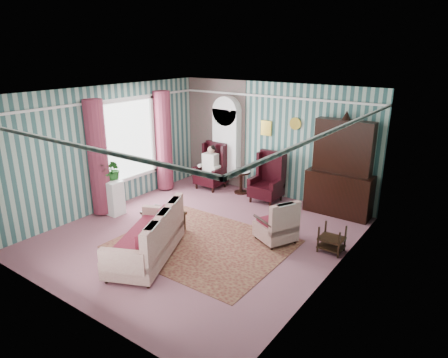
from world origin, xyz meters
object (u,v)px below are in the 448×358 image
Objects in this scene: wingback_left at (211,166)px; coffee_table at (164,221)px; seated_woman at (211,167)px; plant_stand at (111,197)px; round_side_table at (241,182)px; nest_table at (332,238)px; floral_armchair at (276,217)px; dresser_hutch at (341,165)px; sofa at (145,234)px; bookcase at (226,147)px; wingback_right at (267,178)px.

wingback_left is 2.86m from coffee_table.
seated_woman is 2.87m from plant_stand.
round_side_table reaches higher than nest_table.
nest_table reaches higher than coffee_table.
round_side_table is 0.56× the size of floral_armchair.
dresser_hutch reaches higher than coffee_table.
plant_stand is at bearing 130.13° from floral_armchair.
floral_armchair is (1.58, 2.00, 0.04)m from sofa.
nest_table is (0.57, -1.82, -0.91)m from dresser_hutch.
wingback_left is at bearing -170.54° from round_side_table.
floral_armchair is at bearing -62.75° from sofa.
sofa is at bearing 167.88° from floral_armchair.
seated_woman reaches higher than coffee_table.
wingback_left is at bearing -175.59° from dresser_hutch.
nest_table is at bearing 19.55° from coffee_table.
nest_table is 0.50× the size of floral_armchair.
dresser_hutch is 1.89× the size of wingback_left.
bookcase is 1.79× the size of wingback_left.
round_side_table is (0.90, 0.15, -0.33)m from wingback_left.
wingback_left reaches higher than plant_stand.
round_side_table is (-0.85, 0.15, -0.33)m from wingback_right.
floral_armchair reaches higher than sofa.
seated_woman reaches higher than sofa.
wingback_left is 4.06m from sofa.
wingback_left is 2.31× the size of nest_table.
plant_stand is (-4.30, -3.02, -0.78)m from dresser_hutch.
dresser_hutch is at bearing 12.56° from floral_armchair.
seated_woman reaches higher than nest_table.
wingback_right is at bearing 70.95° from coffee_table.
floral_armchair is at bearing -30.93° from wingback_left.
coffee_table is at bearing -73.22° from seated_woman.
bookcase is at bearing -8.87° from sofa.
wingback_left is 4.37m from nest_table.
floral_armchair is at bearing -38.50° from bookcase.
wingback_right reaches higher than round_side_table.
sofa is at bearing -60.90° from coffee_table.
sofa is at bearing -117.00° from dresser_hutch.
coffee_table is at bearing -73.22° from wingback_left.
round_side_table is 3.36m from plant_stand.
dresser_hutch is 2.95× the size of plant_stand.
bookcase reaches higher than seated_woman.
dresser_hutch is 2.22m from floral_armchair.
wingback_left is (-0.25, -0.39, -0.50)m from bookcase.
wingback_right is at bearing -14.57° from bookcase.
round_side_table is 2.86m from coffee_table.
dresser_hutch is at bearing 4.41° from seated_woman.
dresser_hutch is 2.00× the size of seated_woman.
bookcase is at bearing 153.08° from nest_table.
nest_table is at bearing 13.84° from plant_stand.
seated_woman is 1.10× the size of floral_armchair.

